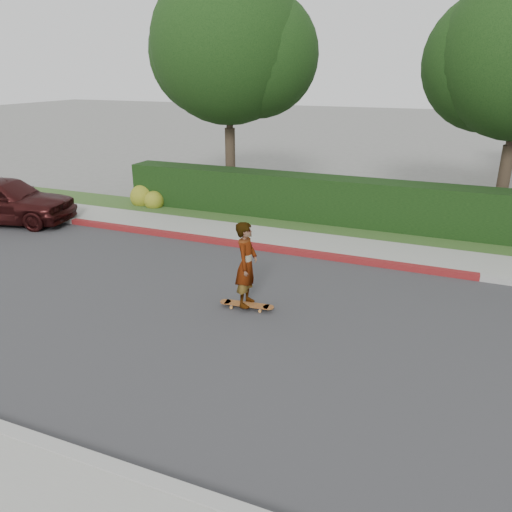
% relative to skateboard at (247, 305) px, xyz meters
% --- Properties ---
extents(ground, '(120.00, 120.00, 0.00)m').
position_rel_skateboard_xyz_m(ground, '(3.46, -0.64, -0.10)').
color(ground, slate).
rests_on(ground, ground).
extents(road, '(60.00, 8.00, 0.01)m').
position_rel_skateboard_xyz_m(road, '(3.46, -0.64, -0.10)').
color(road, '#2D2D30').
rests_on(road, ground).
extents(curb_far, '(60.00, 0.20, 0.15)m').
position_rel_skateboard_xyz_m(curb_far, '(3.46, 3.46, -0.03)').
color(curb_far, '#9E9E99').
rests_on(curb_far, ground).
extents(curb_red_section, '(12.00, 0.21, 0.15)m').
position_rel_skateboard_xyz_m(curb_red_section, '(-1.54, 3.46, -0.02)').
color(curb_red_section, maroon).
rests_on(curb_red_section, ground).
extents(sidewalk_far, '(60.00, 1.60, 0.12)m').
position_rel_skateboard_xyz_m(sidewalk_far, '(3.46, 4.36, -0.04)').
color(sidewalk_far, gray).
rests_on(sidewalk_far, ground).
extents(planting_strip, '(60.00, 1.60, 0.10)m').
position_rel_skateboard_xyz_m(planting_strip, '(3.46, 5.96, -0.05)').
color(planting_strip, '#2D4C1E').
rests_on(planting_strip, ground).
extents(hedge, '(15.00, 1.00, 1.50)m').
position_rel_skateboard_xyz_m(hedge, '(0.46, 6.56, 0.65)').
color(hedge, black).
rests_on(hedge, ground).
extents(flowering_shrub, '(1.40, 1.00, 0.90)m').
position_rel_skateboard_xyz_m(flowering_shrub, '(-6.55, 6.10, 0.23)').
color(flowering_shrub, '#2D4C19').
rests_on(flowering_shrub, ground).
extents(tree_left, '(5.99, 5.21, 8.00)m').
position_rel_skateboard_xyz_m(tree_left, '(-4.06, 8.05, 5.16)').
color(tree_left, '#33261C').
rests_on(tree_left, ground).
extents(skateboard, '(1.17, 0.35, 0.11)m').
position_rel_skateboard_xyz_m(skateboard, '(0.00, 0.00, 0.00)').
color(skateboard, orange).
rests_on(skateboard, ground).
extents(skateboarder, '(0.49, 0.68, 1.76)m').
position_rel_skateboard_xyz_m(skateboarder, '(0.00, 0.00, 0.89)').
color(skateboarder, white).
rests_on(skateboarder, skateboard).
extents(car_maroon, '(4.72, 2.78, 1.51)m').
position_rel_skateboard_xyz_m(car_maroon, '(-9.64, 2.76, 0.65)').
color(car_maroon, '#351110').
rests_on(car_maroon, ground).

